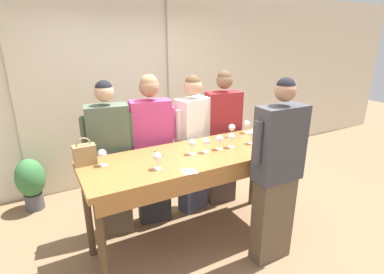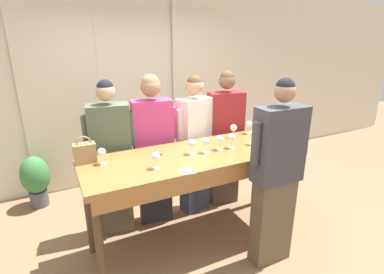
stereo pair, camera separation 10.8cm
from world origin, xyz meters
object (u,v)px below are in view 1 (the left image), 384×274
Objects in this scene: wine_glass_back_left at (261,144)px; wine_glass_near_host at (276,130)px; wine_glass_by_bottle at (157,157)px; guest_pink_top at (152,149)px; wine_glass_by_handbag at (192,144)px; guest_olive_jacket at (111,160)px; wine_glass_center_mid at (252,134)px; host_pouring at (277,174)px; wine_bottle at (265,123)px; wine_glass_center_right at (219,139)px; wine_glass_center_left at (206,142)px; wine_glass_front_right at (231,137)px; wine_glass_front_mid at (232,128)px; wine_glass_front_left at (297,136)px; potted_plant at (31,181)px; tasting_bar at (197,164)px; handbag at (85,154)px; wine_glass_back_right at (102,154)px; wine_glass_back_mid at (247,124)px; guest_striped_shirt at (223,138)px.

wine_glass_near_host is (0.45, 0.27, 0.00)m from wine_glass_back_left.
wine_glass_by_bottle is 0.81m from guest_pink_top.
guest_olive_jacket is at bearing 139.02° from wine_glass_by_handbag.
host_pouring reaches higher than wine_glass_center_mid.
wine_bottle reaches higher than wine_glass_near_host.
wine_glass_center_right and wine_glass_near_host have the same top height.
wine_glass_center_left is 0.15m from wine_glass_by_handbag.
wine_glass_front_right is 0.09× the size of host_pouring.
wine_glass_front_mid is 1.00× the size of wine_glass_back_left.
guest_olive_jacket is (-1.76, 0.92, -0.26)m from wine_glass_front_left.
host_pouring reaches higher than potted_plant.
wine_glass_by_handbag is (-0.71, 0.04, -0.00)m from wine_glass_center_mid.
wine_glass_by_bottle is (-1.52, -0.33, -0.01)m from wine_bottle.
wine_glass_near_host is at bearing 97.49° from wine_glass_front_left.
handbag is (-1.01, 0.28, 0.21)m from tasting_bar.
wine_glass_center_right is (0.27, 0.01, 0.22)m from tasting_bar.
wine_glass_front_right and wine_glass_center_mid have the same top height.
guest_pink_top is (0.77, 0.34, -0.21)m from handbag.
wine_glass_back_right is at bearing 173.97° from wine_glass_near_host.
wine_glass_back_left is at bearing -135.07° from wine_bottle.
wine_glass_front_mid is 0.25m from wine_glass_back_mid.
wine_glass_front_left is 1.00× the size of wine_glass_center_mid.
wine_glass_near_host is at bearing -2.94° from wine_glass_by_handbag.
guest_pink_top is at bearing 123.86° from host_pouring.
wine_glass_center_right and wine_glass_back_mid have the same top height.
potted_plant is at bearing 114.55° from wine_glass_back_right.
tasting_bar is 14.37× the size of wine_glass_near_host.
wine_glass_back_left is 1.00× the size of wine_glass_near_host.
guest_olive_jacket is at bearing 137.15° from host_pouring.
wine_glass_center_mid is 0.22× the size of potted_plant.
tasting_bar is at bearing -35.51° from wine_glass_by_handbag.
wine_glass_center_right is 0.80m from guest_striped_shirt.
tasting_bar is at bearing 178.56° from wine_glass_center_mid.
wine_glass_back_right is at bearing 152.94° from host_pouring.
handbag is at bearing 170.08° from wine_glass_center_mid.
wine_bottle is at bearing 0.85° from wine_glass_back_right.
wine_glass_near_host is (1.88, -0.20, 0.00)m from wine_glass_back_right.
wine_glass_center_mid is 0.68m from guest_striped_shirt.
wine_glass_near_host is (0.34, -0.01, 0.00)m from wine_glass_center_mid.
host_pouring is (1.02, -0.42, -0.22)m from wine_glass_by_bottle.
guest_pink_top is (0.47, -0.00, 0.04)m from guest_olive_jacket.
wine_glass_back_left is (-0.06, -0.57, 0.00)m from wine_glass_front_mid.
wine_glass_back_mid is 0.94m from wine_glass_by_handbag.
wine_bottle is at bearing 56.09° from host_pouring.
wine_glass_by_handbag is at bearing -142.61° from guest_striped_shirt.
wine_glass_front_mid is 0.09× the size of guest_pink_top.
guest_striped_shirt is at bearing 113.42° from wine_glass_back_mid.
wine_glass_by_bottle is 0.09× the size of guest_striped_shirt.
wine_glass_front_left is (2.05, -0.58, 0.01)m from handbag.
wine_glass_center_left is 0.22× the size of potted_plant.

